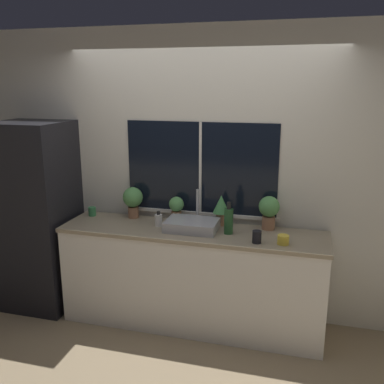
# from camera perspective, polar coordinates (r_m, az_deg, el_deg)

# --- Properties ---
(ground_plane) EXTENTS (14.00, 14.00, 0.00)m
(ground_plane) POSITION_cam_1_polar(r_m,az_deg,el_deg) (3.99, -1.13, -18.99)
(ground_plane) COLOR #937F60
(wall_back) EXTENTS (8.00, 0.09, 2.70)m
(wall_back) POSITION_cam_1_polar(r_m,az_deg,el_deg) (4.03, 1.26, 2.24)
(wall_back) COLOR silver
(wall_back) RESTS_ON ground_plane
(wall_left) EXTENTS (0.06, 7.00, 2.70)m
(wall_left) POSITION_cam_1_polar(r_m,az_deg,el_deg) (5.72, -18.54, 5.09)
(wall_left) COLOR silver
(wall_left) RESTS_ON ground_plane
(counter) EXTENTS (2.39, 0.58, 0.92)m
(counter) POSITION_cam_1_polar(r_m,az_deg,el_deg) (4.00, -0.03, -11.33)
(counter) COLOR white
(counter) RESTS_ON ground_plane
(refrigerator) EXTENTS (0.69, 0.67, 1.85)m
(refrigerator) POSITION_cam_1_polar(r_m,az_deg,el_deg) (4.49, -19.94, -3.00)
(refrigerator) COLOR black
(refrigerator) RESTS_ON ground_plane
(sink) EXTENTS (0.46, 0.38, 0.33)m
(sink) POSITION_cam_1_polar(r_m,az_deg,el_deg) (3.81, 0.07, -4.39)
(sink) COLOR #ADADB2
(sink) RESTS_ON counter
(potted_plant_far_left) EXTENTS (0.19, 0.19, 0.30)m
(potted_plant_far_left) POSITION_cam_1_polar(r_m,az_deg,el_deg) (4.16, -7.89, -0.95)
(potted_plant_far_left) COLOR #9E6B4C
(potted_plant_far_left) RESTS_ON counter
(potted_plant_center_left) EXTENTS (0.14, 0.14, 0.24)m
(potted_plant_center_left) POSITION_cam_1_polar(r_m,az_deg,el_deg) (4.02, -2.09, -2.02)
(potted_plant_center_left) COLOR #9E6B4C
(potted_plant_center_left) RESTS_ON counter
(potted_plant_center_right) EXTENTS (0.15, 0.15, 0.28)m
(potted_plant_center_right) POSITION_cam_1_polar(r_m,az_deg,el_deg) (3.91, 3.91, -2.04)
(potted_plant_center_right) COLOR #9E6B4C
(potted_plant_center_right) RESTS_ON counter
(potted_plant_far_right) EXTENTS (0.18, 0.18, 0.30)m
(potted_plant_far_right) POSITION_cam_1_polar(r_m,az_deg,el_deg) (3.85, 10.23, -2.34)
(potted_plant_far_right) COLOR #9E6B4C
(potted_plant_far_right) RESTS_ON counter
(soap_bottle) EXTENTS (0.07, 0.07, 0.14)m
(soap_bottle) POSITION_cam_1_polar(r_m,az_deg,el_deg) (3.92, -4.48, -3.73)
(soap_bottle) COLOR white
(soap_bottle) RESTS_ON counter
(bottle_tall) EXTENTS (0.08, 0.08, 0.28)m
(bottle_tall) POSITION_cam_1_polar(r_m,az_deg,el_deg) (3.71, 4.91, -3.81)
(bottle_tall) COLOR #235128
(bottle_tall) RESTS_ON counter
(mug_yellow) EXTENTS (0.09, 0.09, 0.08)m
(mug_yellow) POSITION_cam_1_polar(r_m,az_deg,el_deg) (3.56, 12.06, -6.24)
(mug_yellow) COLOR gold
(mug_yellow) RESTS_ON counter
(mug_green) EXTENTS (0.07, 0.07, 0.09)m
(mug_green) POSITION_cam_1_polar(r_m,az_deg,el_deg) (4.33, -13.17, -2.54)
(mug_green) COLOR #38844C
(mug_green) RESTS_ON counter
(mug_black) EXTENTS (0.07, 0.07, 0.10)m
(mug_black) POSITION_cam_1_polar(r_m,az_deg,el_deg) (3.55, 8.64, -5.94)
(mug_black) COLOR black
(mug_black) RESTS_ON counter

